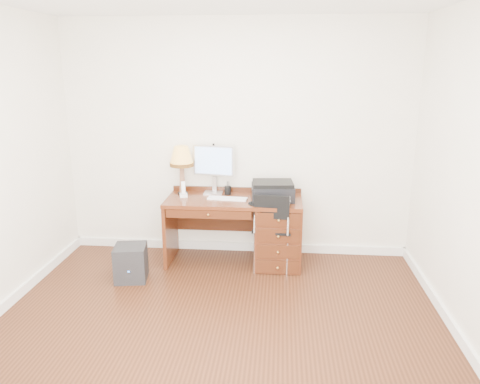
# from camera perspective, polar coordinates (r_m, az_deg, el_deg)

# --- Properties ---
(ground) EXTENTS (4.00, 4.00, 0.00)m
(ground) POSITION_cam_1_polar(r_m,az_deg,el_deg) (4.20, -2.71, -16.09)
(ground) COLOR #33180B
(ground) RESTS_ON ground
(room_shell) EXTENTS (4.00, 4.00, 4.00)m
(room_shell) POSITION_cam_1_polar(r_m,az_deg,el_deg) (4.72, -1.67, -11.61)
(room_shell) COLOR white
(room_shell) RESTS_ON ground
(desk) EXTENTS (1.50, 0.67, 0.75)m
(desk) POSITION_cam_1_polar(r_m,az_deg,el_deg) (5.27, 2.78, -4.41)
(desk) COLOR #582612
(desk) RESTS_ON ground
(monitor) EXTENTS (0.48, 0.19, 0.55)m
(monitor) POSITION_cam_1_polar(r_m,az_deg,el_deg) (5.35, -3.27, 3.52)
(monitor) COLOR silver
(monitor) RESTS_ON desk
(keyboard) EXTENTS (0.44, 0.17, 0.02)m
(keyboard) POSITION_cam_1_polar(r_m,az_deg,el_deg) (5.15, -1.55, -0.80)
(keyboard) COLOR white
(keyboard) RESTS_ON desk
(mouse_pad) EXTENTS (0.21, 0.21, 0.04)m
(mouse_pad) POSITION_cam_1_polar(r_m,az_deg,el_deg) (4.99, 2.22, -1.31)
(mouse_pad) COLOR black
(mouse_pad) RESTS_ON desk
(printer) EXTENTS (0.49, 0.39, 0.20)m
(printer) POSITION_cam_1_polar(r_m,az_deg,el_deg) (5.13, 4.01, 0.15)
(printer) COLOR black
(printer) RESTS_ON desk
(leg_lamp) EXTENTS (0.27, 0.27, 0.55)m
(leg_lamp) POSITION_cam_1_polar(r_m,az_deg,el_deg) (5.30, -7.13, 3.98)
(leg_lamp) COLOR black
(leg_lamp) RESTS_ON desk
(phone) EXTENTS (0.10, 0.10, 0.18)m
(phone) POSITION_cam_1_polar(r_m,az_deg,el_deg) (5.27, -6.91, -0.04)
(phone) COLOR white
(phone) RESTS_ON desk
(pen_cup) EXTENTS (0.08, 0.08, 0.10)m
(pen_cup) POSITION_cam_1_polar(r_m,az_deg,el_deg) (5.33, -1.49, 0.20)
(pen_cup) COLOR black
(pen_cup) RESTS_ON desk
(chair) EXTENTS (0.46, 0.46, 0.88)m
(chair) POSITION_cam_1_polar(r_m,az_deg,el_deg) (5.05, 4.12, -3.85)
(chair) COLOR black
(chair) RESTS_ON ground
(equipment_box) EXTENTS (0.37, 0.37, 0.37)m
(equipment_box) POSITION_cam_1_polar(r_m,az_deg,el_deg) (5.07, -13.16, -8.39)
(equipment_box) COLOR black
(equipment_box) RESTS_ON ground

